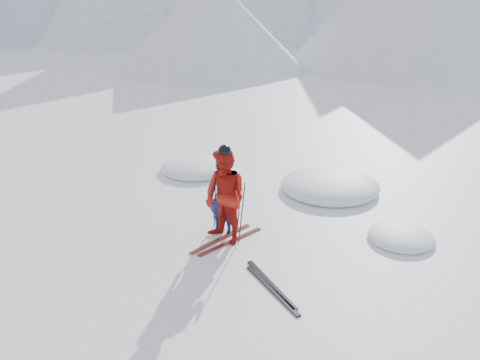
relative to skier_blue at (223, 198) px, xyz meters
The scene contains 12 objects.
ground 1.70m from the skier_blue, ahead, with size 160.00×160.00×0.00m, color white.
skier_blue is the anchor object (origin of this frame).
skier_red 0.40m from the skier_blue, 48.50° to the right, with size 0.95×0.74×1.96m, color #A9150D.
pole_blue_left 0.43m from the skier_blue, 153.43° to the left, with size 0.02×0.02×1.09m, color black.
pole_blue_right 0.45m from the skier_blue, 45.00° to the left, with size 0.02×0.02×1.09m, color black.
pole_red_left 0.17m from the skier_blue, 156.77° to the right, with size 0.02×0.02×1.31m, color black.
pole_red_right 0.58m from the skier_blue, 12.92° to the right, with size 0.02×0.02×1.31m, color black.
ski_worn_left 0.85m from the skier_blue, 65.88° to the right, with size 0.09×1.70×0.03m, color black.
ski_worn_right 0.92m from the skier_blue, 37.11° to the right, with size 0.09×1.70×0.03m, color black.
ski_loose_a 2.33m from the skier_blue, 34.20° to the right, with size 0.09×1.70×0.03m, color black.
ski_loose_b 2.48m from the skier_blue, 35.85° to the right, with size 0.09×1.70×0.03m, color black.
snow_lumps 3.18m from the skier_blue, 88.43° to the left, with size 7.76×3.73×0.56m.
Camera 1 is at (3.84, -7.97, 4.97)m, focal length 38.00 mm.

